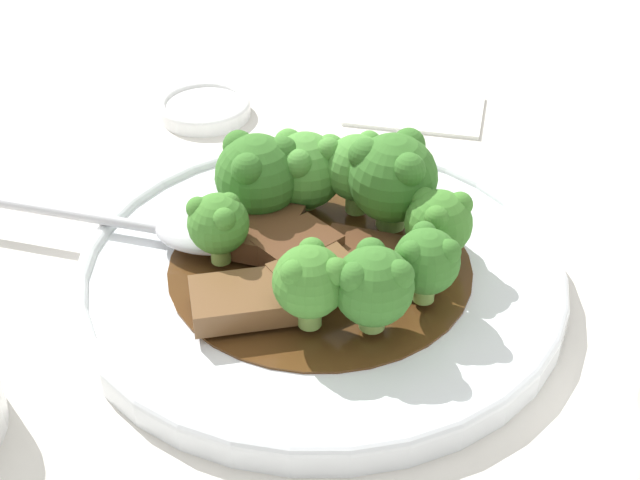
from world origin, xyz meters
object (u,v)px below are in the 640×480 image
beef_strip_3 (297,251)px  broccoli_floret_0 (357,167)px  beef_strip_2 (321,277)px  serving_spoon (181,229)px  broccoli_floret_7 (374,285)px  broccoli_floret_4 (314,281)px  broccoli_floret_1 (427,260)px  beef_strip_4 (242,300)px  broccoli_floret_2 (305,168)px  main_plate (320,272)px  beef_strip_0 (268,233)px  broccoli_floret_5 (257,174)px  broccoli_floret_8 (439,222)px  sauce_dish (205,108)px  beef_strip_1 (382,255)px  broccoli_floret_3 (218,223)px  broccoli_floret_6 (393,176)px

beef_strip_3 → broccoli_floret_0: 0.07m
beef_strip_2 → broccoli_floret_0: 0.09m
broccoli_floret_0 → serving_spoon: broccoli_floret_0 is taller
broccoli_floret_7 → broccoli_floret_4: bearing=2.7°
broccoli_floret_1 → broccoli_floret_4: broccoli_floret_4 is taller
beef_strip_4 → broccoli_floret_0: (-0.06, -0.10, 0.03)m
serving_spoon → broccoli_floret_2: bearing=-148.7°
main_plate → broccoli_floret_4: bearing=92.6°
beef_strip_0 → broccoli_floret_2: (-0.02, -0.04, 0.02)m
broccoli_floret_5 → broccoli_floret_8: size_ratio=1.25×
broccoli_floret_4 → broccoli_floret_5: size_ratio=0.90×
broccoli_floret_5 → sauce_dish: 0.18m
serving_spoon → sauce_dish: serving_spoon is taller
beef_strip_1 → broccoli_floret_8: bearing=-165.0°
main_plate → broccoli_floret_7: 0.08m
broccoli_floret_1 → broccoli_floret_3: same height
broccoli_floret_2 → main_plate: bearing=104.4°
beef_strip_2 → broccoli_floret_8: size_ratio=1.32×
sauce_dish → broccoli_floret_5: bearing=113.2°
beef_strip_2 → serving_spoon: (0.09, -0.04, -0.00)m
broccoli_floret_2 → broccoli_floret_4: 0.12m
beef_strip_2 → beef_strip_4: same height
broccoli_floret_5 → main_plate: bearing=134.1°
broccoli_floret_7 → broccoli_floret_5: bearing=-52.5°
broccoli_floret_5 → broccoli_floret_0: bearing=-170.8°
broccoli_floret_5 → beef_strip_4: bearing=93.3°
beef_strip_0 → broccoli_floret_5: size_ratio=0.99×
main_plate → broccoli_floret_2: 0.07m
beef_strip_3 → broccoli_floret_2: broccoli_floret_2 is taller
beef_strip_0 → beef_strip_4: 0.06m
serving_spoon → broccoli_floret_4: bearing=141.2°
broccoli_floret_6 → serving_spoon: 0.13m
serving_spoon → broccoli_floret_8: bearing=178.6°
broccoli_floret_3 → broccoli_floret_8: (-0.13, -0.02, -0.00)m
beef_strip_4 → broccoli_floret_8: 0.12m
broccoli_floret_4 → broccoli_floret_6: size_ratio=0.79×
broccoli_floret_0 → broccoli_floret_2: 0.03m
broccoli_floret_0 → broccoli_floret_8: broccoli_floret_0 is taller
broccoli_floret_5 → broccoli_floret_7: broccoli_floret_5 is taller
broccoli_floret_0 → serving_spoon: 0.12m
main_plate → broccoli_floret_0: broccoli_floret_0 is taller
beef_strip_1 → serving_spoon: 0.12m
beef_strip_2 → beef_strip_3: same height
broccoli_floret_7 → broccoli_floret_8: (-0.03, -0.07, -0.00)m
broccoli_floret_2 → sauce_dish: broccoli_floret_2 is taller
beef_strip_0 → main_plate: bearing=156.3°
beef_strip_3 → beef_strip_0: bearing=-40.2°
beef_strip_4 → broccoli_floret_2: broccoli_floret_2 is taller
beef_strip_4 → sauce_dish: (0.08, -0.26, -0.02)m
broccoli_floret_1 → broccoli_floret_5: size_ratio=0.82×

